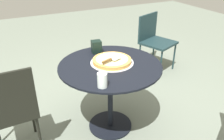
% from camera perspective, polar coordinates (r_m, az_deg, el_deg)
% --- Properties ---
extents(ground_plane, '(10.00, 10.00, 0.00)m').
position_cam_1_polar(ground_plane, '(2.48, -0.41, -13.50)').
color(ground_plane, slate).
extents(patio_table, '(0.94, 0.94, 0.71)m').
position_cam_1_polar(patio_table, '(2.15, -0.46, -2.28)').
color(patio_table, black).
rests_on(patio_table, ground).
extents(pizza_on_tray, '(0.40, 0.40, 0.06)m').
position_cam_1_polar(pizza_on_tray, '(2.11, 0.01, 2.30)').
color(pizza_on_tray, silver).
rests_on(pizza_on_tray, patio_table).
extents(pizza_server, '(0.12, 0.21, 0.02)m').
position_cam_1_polar(pizza_server, '(2.04, -0.29, 2.66)').
color(pizza_server, silver).
rests_on(pizza_server, pizza_on_tray).
extents(drinking_cup, '(0.08, 0.08, 0.11)m').
position_cam_1_polar(drinking_cup, '(1.72, -2.42, -2.51)').
color(drinking_cup, silver).
rests_on(drinking_cup, patio_table).
extents(napkin_dispenser, '(0.10, 0.11, 0.12)m').
position_cam_1_polar(napkin_dispenser, '(2.32, -3.94, 5.75)').
color(napkin_dispenser, black).
rests_on(napkin_dispenser, patio_table).
extents(patio_chair_near, '(0.39, 0.39, 0.87)m').
position_cam_1_polar(patio_chair_near, '(2.03, -23.60, -8.63)').
color(patio_chair_near, black).
rests_on(patio_chair_near, ground).
extents(patio_chair_corner, '(0.55, 0.55, 0.82)m').
position_cam_1_polar(patio_chair_corner, '(3.46, 10.39, 7.76)').
color(patio_chair_corner, '#1B3135').
rests_on(patio_chair_corner, ground).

